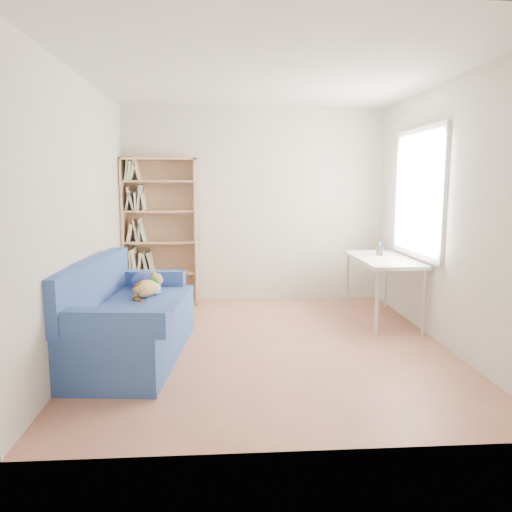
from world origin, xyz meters
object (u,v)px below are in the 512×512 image
(sofa, at_px, (127,321))
(bookshelf, at_px, (161,238))
(pen_cup, at_px, (380,250))
(desk, at_px, (383,263))

(sofa, bearing_deg, bookshelf, 93.45)
(sofa, relative_size, pen_cup, 11.43)
(desk, bearing_deg, bookshelf, 159.33)
(sofa, relative_size, bookshelf, 1.00)
(bookshelf, bearing_deg, sofa, -92.21)
(sofa, xyz_separation_m, bookshelf, (0.08, 2.05, 0.55))
(desk, relative_size, pen_cup, 7.85)
(bookshelf, height_order, pen_cup, bookshelf)
(pen_cup, bearing_deg, bookshelf, 162.65)
(sofa, xyz_separation_m, pen_cup, (2.77, 1.21, 0.47))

